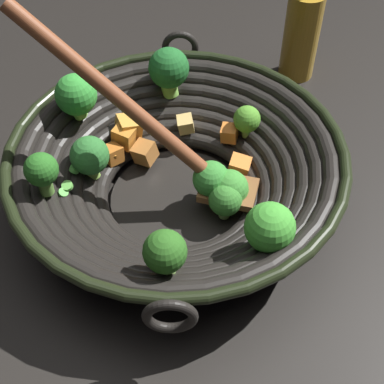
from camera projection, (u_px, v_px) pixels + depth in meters
ground_plane at (178, 202)px, 0.74m from camera, size 4.00×4.00×0.00m
wok at (176, 169)px, 0.69m from camera, size 0.44×0.42×0.27m
cooking_oil_bottle at (302, 32)px, 0.86m from camera, size 0.06×0.06×0.19m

